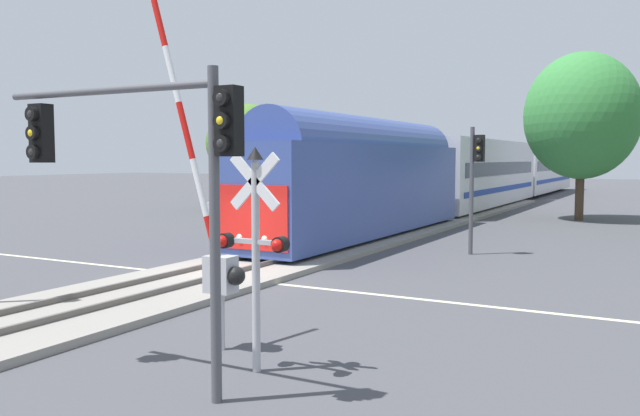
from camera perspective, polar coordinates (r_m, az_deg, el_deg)
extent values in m
plane|color=#47474C|center=(20.36, -8.98, -5.99)|extent=(220.00, 220.00, 0.00)
cube|color=beige|center=(20.36, -8.98, -5.98)|extent=(44.00, 0.20, 0.01)
cube|color=gray|center=(20.35, -8.98, -5.74)|extent=(4.40, 80.00, 0.18)
cube|color=#56514C|center=(20.76, -10.57, -5.12)|extent=(0.10, 80.00, 0.14)
cube|color=#56514C|center=(19.90, -7.34, -5.49)|extent=(0.10, 80.00, 0.14)
cube|color=#384C93|center=(29.42, 3.89, 1.67)|extent=(3.00, 17.74, 3.90)
cube|color=red|center=(21.70, -5.91, -0.84)|extent=(2.76, 0.08, 2.15)
cylinder|color=#384C93|center=(29.39, 3.90, 5.24)|extent=(2.76, 15.97, 2.76)
sphere|color=#F4F2CC|center=(22.05, -6.99, -2.55)|extent=(0.24, 0.24, 0.24)
sphere|color=#F4F2CC|center=(21.49, -4.81, -2.71)|extent=(0.24, 0.24, 0.24)
cube|color=silver|center=(49.07, 14.03, 3.02)|extent=(3.00, 22.02, 4.60)
cube|color=black|center=(48.71, 15.76, 3.33)|extent=(0.04, 19.82, 0.90)
cube|color=#193899|center=(48.75, 15.73, 1.63)|extent=(0.04, 20.26, 0.36)
cube|color=silver|center=(71.50, 18.61, 3.30)|extent=(3.00, 22.02, 4.60)
cube|color=black|center=(71.25, 19.82, 3.50)|extent=(0.04, 19.82, 0.90)
cube|color=#193899|center=(71.28, 19.79, 2.34)|extent=(0.04, 20.26, 0.36)
cylinder|color=#B7B7BC|center=(12.75, -8.60, -9.71)|extent=(0.14, 0.14, 1.10)
cube|color=#B7B7BC|center=(12.56, -8.65, -5.72)|extent=(0.56, 0.40, 0.70)
sphere|color=black|center=(12.35, -7.34, -5.87)|extent=(0.36, 0.36, 0.36)
cylinder|color=red|center=(12.57, -9.25, -3.22)|extent=(0.43, 0.12, 1.12)
cylinder|color=white|center=(12.67, -10.44, 1.75)|extent=(0.43, 0.12, 1.12)
cylinder|color=red|center=(12.87, -11.61, 6.61)|extent=(0.43, 0.12, 1.12)
cylinder|color=white|center=(13.16, -12.76, 11.27)|extent=(0.43, 0.12, 1.12)
cylinder|color=red|center=(13.55, -13.88, 15.70)|extent=(0.43, 0.12, 1.12)
cylinder|color=#B2B2B7|center=(11.15, -5.60, -5.14)|extent=(0.14, 0.14, 3.60)
cube|color=white|center=(10.99, -5.71, 2.31)|extent=(0.98, 0.05, 0.98)
cube|color=white|center=(10.99, -5.71, 2.31)|extent=(0.98, 0.05, 0.98)
cube|color=#B2B2B7|center=(11.09, -5.61, -2.94)|extent=(1.10, 0.08, 0.08)
cylinder|color=black|center=(11.32, -8.21, -2.81)|extent=(0.26, 0.18, 0.26)
cylinder|color=black|center=(10.71, -3.47, -3.19)|extent=(0.26, 0.18, 0.26)
sphere|color=red|center=(11.24, -8.51, -2.87)|extent=(0.20, 0.20, 0.20)
sphere|color=red|center=(10.63, -3.75, -3.25)|extent=(0.20, 0.20, 0.20)
cone|color=black|center=(11.00, -5.67, 4.77)|extent=(0.28, 0.28, 0.22)
cylinder|color=#B7B7BC|center=(27.88, -9.18, -2.07)|extent=(0.14, 0.14, 1.10)
cube|color=#B7B7BC|center=(27.80, -9.20, -0.22)|extent=(0.56, 0.40, 0.70)
sphere|color=black|center=(28.01, -9.77, -0.20)|extent=(0.36, 0.36, 0.36)
cylinder|color=red|center=(27.68, -8.97, 0.65)|extent=(0.41, 0.12, 0.90)
cylinder|color=white|center=(27.46, -8.50, 2.43)|extent=(0.41, 0.12, 0.90)
cylinder|color=red|center=(27.27, -8.03, 4.23)|extent=(0.41, 0.12, 0.90)
cylinder|color=white|center=(27.11, -7.55, 6.05)|extent=(0.41, 0.12, 0.90)
cylinder|color=red|center=(26.98, -7.05, 7.90)|extent=(0.41, 0.12, 0.90)
sphere|color=red|center=(26.92, -6.81, 8.82)|extent=(0.14, 0.14, 0.14)
cylinder|color=#4C4C51|center=(9.72, -9.13, -2.52)|extent=(0.16, 0.16, 4.96)
cube|color=black|center=(9.50, -7.90, 7.48)|extent=(0.34, 0.26, 1.00)
sphere|color=#262626|center=(9.40, -8.47, 9.47)|extent=(0.20, 0.20, 0.20)
cylinder|color=black|center=(9.38, -8.58, 9.48)|extent=(0.24, 0.10, 0.24)
sphere|color=yellow|center=(9.38, -8.45, 7.52)|extent=(0.20, 0.20, 0.20)
cylinder|color=black|center=(9.35, -8.56, 7.53)|extent=(0.24, 0.10, 0.24)
sphere|color=#262626|center=(9.37, -8.43, 5.57)|extent=(0.20, 0.20, 0.20)
cylinder|color=black|center=(9.34, -8.54, 5.57)|extent=(0.24, 0.10, 0.24)
cylinder|color=#4C4C51|center=(11.16, -18.26, 9.67)|extent=(4.33, 0.12, 0.12)
cube|color=black|center=(12.26, -23.08, 5.99)|extent=(0.34, 0.26, 1.00)
sphere|color=#262626|center=(12.18, -23.68, 7.50)|extent=(0.20, 0.20, 0.20)
cylinder|color=black|center=(12.16, -23.79, 7.50)|extent=(0.24, 0.10, 0.24)
sphere|color=yellow|center=(12.16, -23.64, 5.99)|extent=(0.20, 0.20, 0.20)
cylinder|color=black|center=(12.15, -23.75, 5.99)|extent=(0.24, 0.10, 0.24)
sphere|color=#262626|center=(12.16, -23.59, 4.49)|extent=(0.20, 0.20, 0.20)
cylinder|color=black|center=(12.14, -23.70, 4.48)|extent=(0.24, 0.10, 0.24)
cylinder|color=#4C4C51|center=(25.31, 13.05, 1.44)|extent=(0.16, 0.16, 4.81)
cube|color=black|center=(25.22, 13.73, 5.07)|extent=(0.34, 0.26, 1.00)
sphere|color=#262626|center=(25.08, 13.65, 5.81)|extent=(0.20, 0.20, 0.20)
cylinder|color=black|center=(25.05, 13.63, 5.81)|extent=(0.24, 0.10, 0.24)
sphere|color=yellow|center=(25.07, 13.64, 5.08)|extent=(0.20, 0.20, 0.20)
cylinder|color=black|center=(25.04, 13.62, 5.08)|extent=(0.24, 0.10, 0.24)
sphere|color=#262626|center=(25.07, 13.63, 4.35)|extent=(0.20, 0.20, 0.20)
cylinder|color=black|center=(25.04, 13.61, 4.35)|extent=(0.24, 0.10, 0.24)
cylinder|color=#4C3828|center=(41.32, 21.66, 1.31)|extent=(0.50, 0.50, 3.35)
ellipsoid|color=#38843D|center=(41.35, 21.83, 7.46)|extent=(6.55, 6.55, 7.36)
cylinder|color=brown|center=(46.69, -6.18, 1.51)|extent=(0.48, 0.48, 2.70)
ellipsoid|color=#4C7A2D|center=(46.65, -6.22, 5.66)|extent=(6.03, 6.03, 5.42)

